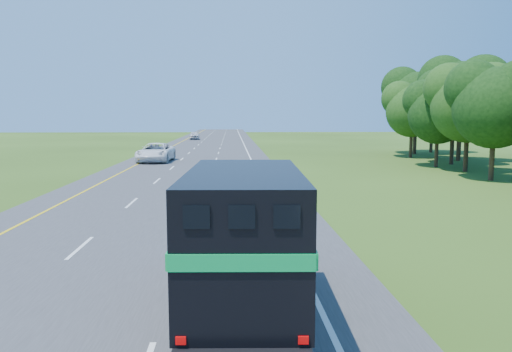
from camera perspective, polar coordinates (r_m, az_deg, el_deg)
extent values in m
cube|color=#38383A|center=(47.47, -6.97, 1.29)|extent=(15.00, 260.00, 0.04)
cube|color=yellow|center=(48.18, -13.51, 1.26)|extent=(0.15, 260.00, 0.01)
cube|color=white|center=(47.39, -0.32, 1.36)|extent=(0.15, 260.00, 0.01)
cylinder|color=black|center=(14.76, -5.03, -8.91)|extent=(0.37, 1.06, 1.04)
cylinder|color=black|center=(14.74, 2.80, -8.91)|extent=(0.37, 1.06, 1.04)
cylinder|color=black|center=(10.48, -7.04, -15.65)|extent=(0.37, 1.06, 1.04)
cylinder|color=black|center=(10.45, 4.29, -15.68)|extent=(0.37, 1.06, 1.04)
cylinder|color=black|center=(9.45, -7.86, -18.28)|extent=(0.37, 1.06, 1.04)
cylinder|color=black|center=(9.41, 4.90, -18.33)|extent=(0.37, 1.06, 1.04)
cube|color=black|center=(11.79, -1.28, -12.40)|extent=(2.58, 7.67, 0.27)
cube|color=black|center=(14.36, -1.13, -4.62)|extent=(2.39, 1.80, 1.80)
cube|color=black|center=(15.13, -1.10, -2.21)|extent=(2.09, 0.14, 0.57)
cube|color=black|center=(10.75, -1.34, -6.33)|extent=(2.59, 5.59, 2.61)
cube|color=#08A045|center=(8.05, -1.63, -9.91)|extent=(2.37, 0.13, 0.28)
cube|color=#08A045|center=(10.81, -7.77, -5.62)|extent=(0.26, 5.49, 0.28)
cube|color=#08A045|center=(10.78, 5.10, -5.62)|extent=(0.26, 5.49, 0.28)
cube|color=black|center=(7.91, -6.82, -4.68)|extent=(0.43, 0.06, 0.38)
cube|color=black|center=(7.86, -1.64, -4.70)|extent=(0.43, 0.06, 0.38)
cube|color=black|center=(7.88, 3.55, -4.68)|extent=(0.43, 0.06, 0.38)
cube|color=#B20505|center=(8.58, -8.60, -18.11)|extent=(0.17, 0.04, 0.13)
cube|color=#B20505|center=(8.55, 5.44, -18.17)|extent=(0.17, 0.04, 0.13)
imported|color=white|center=(51.08, -11.38, 2.67)|extent=(3.44, 6.86, 1.87)
imported|color=#B9B9C1|center=(99.13, -7.05, 4.63)|extent=(2.22, 4.89, 1.63)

